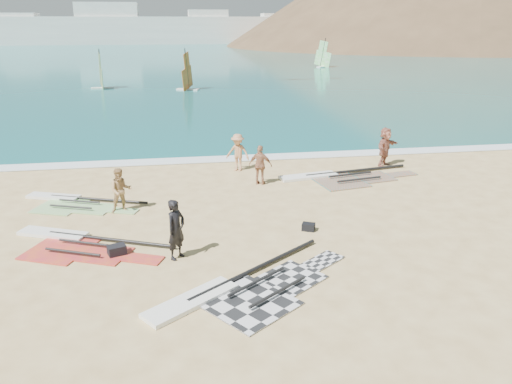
{
  "coord_description": "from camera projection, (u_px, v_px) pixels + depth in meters",
  "views": [
    {
      "loc": [
        -1.45,
        -12.94,
        6.92
      ],
      "look_at": [
        1.3,
        4.0,
        1.0
      ],
      "focal_mm": 35.0,
      "sensor_mm": 36.0,
      "label": 1
    }
  ],
  "objects": [
    {
      "name": "windsurfer_left",
      "position": [
        101.0,
        77.0,
        52.81
      ],
      "size": [
        2.37,
        2.74,
        4.16
      ],
      "rotation": [
        0.0,
        0.0,
        0.23
      ],
      "color": "white",
      "rests_on": "ground"
    },
    {
      "name": "beachgoer_mid",
      "position": [
        238.0,
        152.0,
        23.98
      ],
      "size": [
        1.35,
        1.15,
        1.81
      ],
      "primitive_type": "imported",
      "rotation": [
        0.0,
        0.0,
        -0.5
      ],
      "color": "tan",
      "rests_on": "ground"
    },
    {
      "name": "beachgoer_right",
      "position": [
        385.0,
        147.0,
        24.78
      ],
      "size": [
        1.74,
        1.63,
        1.95
      ],
      "primitive_type": "imported",
      "rotation": [
        0.0,
        0.0,
        0.72
      ],
      "color": "#A96652",
      "rests_on": "ground"
    },
    {
      "name": "windsurfer_right",
      "position": [
        323.0,
        59.0,
        77.26
      ],
      "size": [
        2.27,
        2.22,
        4.47
      ],
      "rotation": [
        0.0,
        0.0,
        0.76
      ],
      "color": "white",
      "rests_on": "ground"
    },
    {
      "name": "windsurfer_centre",
      "position": [
        187.0,
        78.0,
        51.72
      ],
      "size": [
        2.43,
        2.66,
        4.3
      ],
      "rotation": [
        0.0,
        0.0,
        -0.41
      ],
      "color": "white",
      "rests_on": "ground"
    },
    {
      "name": "gear_bag_far",
      "position": [
        308.0,
        227.0,
        17.31
      ],
      "size": [
        0.52,
        0.46,
        0.26
      ],
      "primitive_type": "cube",
      "rotation": [
        0.0,
        0.0,
        -0.45
      ],
      "color": "black",
      "rests_on": "ground"
    },
    {
      "name": "rig_green",
      "position": [
        71.0,
        202.0,
        19.86
      ],
      "size": [
        4.99,
        3.1,
        0.2
      ],
      "rotation": [
        0.0,
        0.0,
        -0.36
      ],
      "color": "#5CC02A",
      "rests_on": "ground"
    },
    {
      "name": "ground",
      "position": [
        234.0,
        271.0,
        14.55
      ],
      "size": [
        300.0,
        300.0,
        0.0
      ],
      "primitive_type": "plane",
      "color": "#DFC482",
      "rests_on": "ground"
    },
    {
      "name": "surf_line",
      "position": [
        206.0,
        160.0,
        26.03
      ],
      "size": [
        300.0,
        1.2,
        0.04
      ],
      "primitive_type": "cube",
      "color": "white",
      "rests_on": "ground"
    },
    {
      "name": "headland_main",
      "position": [
        465.0,
        45.0,
        148.75
      ],
      "size": [
        143.0,
        143.0,
        45.0
      ],
      "primitive_type": "cone",
      "color": "brown",
      "rests_on": "ground"
    },
    {
      "name": "beachgoer_left",
      "position": [
        121.0,
        190.0,
        18.75
      ],
      "size": [
        0.96,
        0.81,
        1.72
      ],
      "primitive_type": "imported",
      "rotation": [
        0.0,
        0.0,
        0.21
      ],
      "color": "tan",
      "rests_on": "ground"
    },
    {
      "name": "rig_orange",
      "position": [
        339.0,
        177.0,
        23.08
      ],
      "size": [
        6.64,
        3.14,
        0.21
      ],
      "rotation": [
        0.0,
        0.0,
        0.18
      ],
      "color": "#FF5526",
      "rests_on": "ground"
    },
    {
      "name": "rig_red",
      "position": [
        74.0,
        243.0,
        16.22
      ],
      "size": [
        5.35,
        3.63,
        0.2
      ],
      "rotation": [
        0.0,
        0.0,
        -0.41
      ],
      "color": "#BE2042",
      "rests_on": "ground"
    },
    {
      "name": "person_wetsuit",
      "position": [
        176.0,
        229.0,
        15.04
      ],
      "size": [
        0.8,
        0.81,
        1.89
      ],
      "primitive_type": "imported",
      "rotation": [
        0.0,
        0.0,
        0.84
      ],
      "color": "black",
      "rests_on": "ground"
    },
    {
      "name": "far_town",
      "position": [
        123.0,
        29.0,
        150.69
      ],
      "size": [
        160.0,
        8.0,
        12.0
      ],
      "color": "white",
      "rests_on": "ground"
    },
    {
      "name": "gear_bag_near",
      "position": [
        117.0,
        251.0,
        15.43
      ],
      "size": [
        0.64,
        0.55,
        0.34
      ],
      "primitive_type": "cube",
      "rotation": [
        0.0,
        0.0,
        0.34
      ],
      "color": "black",
      "rests_on": "ground"
    },
    {
      "name": "rig_grey",
      "position": [
        241.0,
        290.0,
        13.39
      ],
      "size": [
        6.07,
        4.76,
        0.2
      ],
      "rotation": [
        0.0,
        0.0,
        0.63
      ],
      "color": "black",
      "rests_on": "ground"
    },
    {
      "name": "sea",
      "position": [
        177.0,
        47.0,
        137.74
      ],
      "size": [
        300.0,
        240.0,
        0.06
      ],
      "primitive_type": "cube",
      "color": "#0C4F58",
      "rests_on": "ground"
    },
    {
      "name": "beachgoer_back",
      "position": [
        260.0,
        165.0,
        21.97
      ],
      "size": [
        1.12,
        0.81,
        1.77
      ],
      "primitive_type": "imported",
      "rotation": [
        0.0,
        0.0,
        2.73
      ],
      "color": "#A87151",
      "rests_on": "ground"
    }
  ]
}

